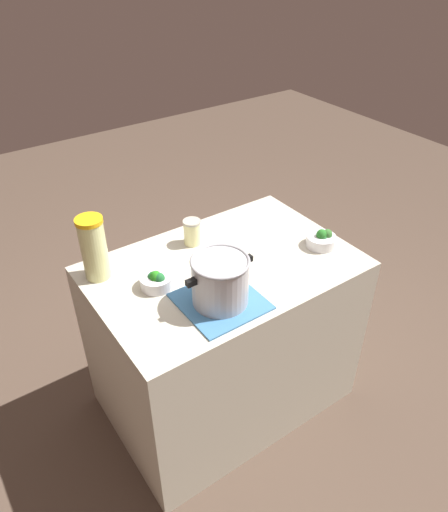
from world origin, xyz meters
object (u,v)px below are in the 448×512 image
broccoli_bowl_front (322,240)px  broccoli_bowl_center (156,280)px  cooking_pot (220,280)px  mason_jar (192,232)px  lemonade_pitcher (94,248)px

broccoli_bowl_front → broccoli_bowl_center: (0.77, -0.17, 0.00)m
broccoli_bowl_front → broccoli_bowl_center: 0.78m
broccoli_bowl_front → broccoli_bowl_center: bearing=-12.2°
broccoli_bowl_front → broccoli_bowl_center: size_ratio=1.01×
cooking_pot → broccoli_bowl_center: (0.16, -0.23, -0.08)m
broccoli_bowl_center → broccoli_bowl_front: bearing=167.8°
cooking_pot → mason_jar: size_ratio=2.44×
cooking_pot → mason_jar: cooking_pot is taller
broccoli_bowl_center → lemonade_pitcher: bearing=-51.5°
mason_jar → broccoli_bowl_front: 0.59m
cooking_pot → broccoli_bowl_center: cooking_pot is taller
lemonade_pitcher → cooking_pot: bearing=126.7°
mason_jar → lemonade_pitcher: bearing=-2.1°
mason_jar → broccoli_bowl_front: bearing=143.1°
cooking_pot → lemonade_pitcher: size_ratio=1.05×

